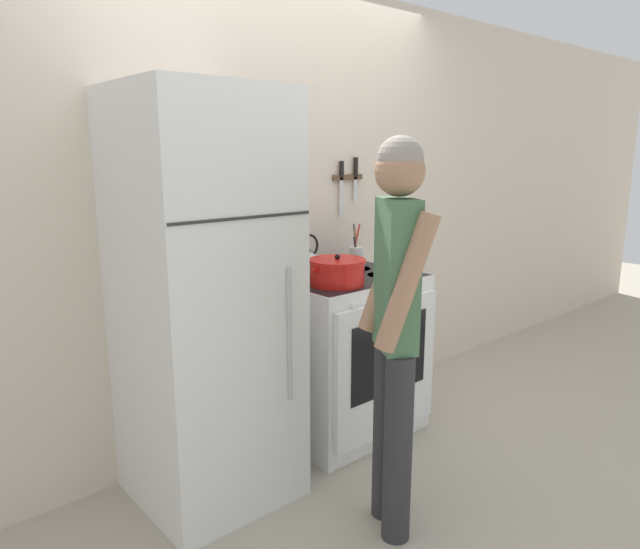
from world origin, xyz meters
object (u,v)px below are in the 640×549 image
at_px(dutch_oven_pot, 337,272).
at_px(person, 396,317).
at_px(utensil_jar, 356,256).
at_px(stove_range, 349,354).
at_px(tea_kettle, 309,264).
at_px(refrigerator, 205,302).

relative_size(dutch_oven_pot, person, 0.20).
bearing_deg(dutch_oven_pot, utensil_jar, 33.14).
relative_size(stove_range, tea_kettle, 3.86).
bearing_deg(refrigerator, dutch_oven_pot, -7.05).
distance_m(stove_range, tea_kettle, 0.58).
bearing_deg(tea_kettle, dutch_oven_pot, -93.26).
bearing_deg(person, stove_range, -0.89).
relative_size(stove_range, utensil_jar, 3.47).
bearing_deg(refrigerator, person, -59.24).
distance_m(utensil_jar, person, 1.14).
xyz_separation_m(refrigerator, person, (0.45, -0.76, 0.01)).
distance_m(refrigerator, person, 0.88).
bearing_deg(dutch_oven_pot, refrigerator, 172.95).
relative_size(refrigerator, tea_kettle, 7.83).
height_order(refrigerator, utensil_jar, refrigerator).
xyz_separation_m(stove_range, utensil_jar, (0.20, 0.16, 0.53)).
relative_size(refrigerator, person, 1.12).
xyz_separation_m(dutch_oven_pot, tea_kettle, (0.01, 0.25, 0.01)).
height_order(refrigerator, person, refrigerator).
height_order(dutch_oven_pot, tea_kettle, tea_kettle).
bearing_deg(tea_kettle, person, -108.29).
bearing_deg(refrigerator, stove_range, 0.31).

